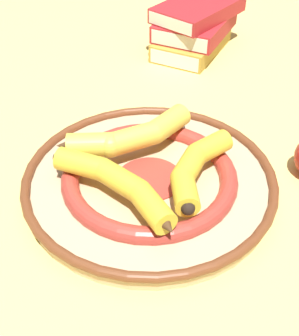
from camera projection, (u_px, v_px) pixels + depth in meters
name	position (u px, v px, depth m)	size (l,w,h in m)	color
ground_plane	(123.00, 185.00, 0.66)	(2.80, 2.80, 0.00)	#E5CC6B
decorative_bowl	(150.00, 181.00, 0.64)	(0.35, 0.35, 0.04)	tan
banana_a	(130.00, 136.00, 0.66)	(0.21, 0.08, 0.03)	yellow
banana_b	(196.00, 166.00, 0.61)	(0.16, 0.10, 0.03)	yellow
banana_c	(119.00, 184.00, 0.58)	(0.08, 0.21, 0.03)	yellow
book_stack	(194.00, 27.00, 0.96)	(0.22, 0.19, 0.10)	#B28933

